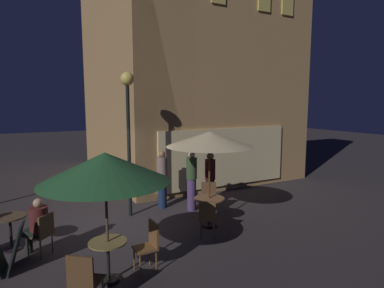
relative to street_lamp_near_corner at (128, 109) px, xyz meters
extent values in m
plane|color=#363032|center=(-0.77, -0.40, -3.05)|extent=(60.00, 60.00, 0.00)
cube|color=tan|center=(4.25, 2.01, 1.64)|extent=(7.52, 2.11, 9.37)
cube|color=tan|center=(1.55, 5.07, 1.64)|extent=(2.11, 8.22, 9.37)
cube|color=#D8C45C|center=(6.64, 0.92, 3.96)|extent=(0.55, 0.06, 0.95)
cube|color=beige|center=(3.87, 0.91, -1.80)|extent=(5.27, 0.08, 2.10)
cylinder|color=black|center=(0.00, 0.00, -1.17)|extent=(0.10, 0.10, 3.76)
sphere|color=#F6D561|center=(0.00, 0.00, 0.82)|extent=(0.38, 0.38, 0.38)
cube|color=black|center=(-2.87, -1.97, -2.57)|extent=(0.38, 0.59, 0.92)
cylinder|color=black|center=(1.56, -1.78, -3.03)|extent=(0.40, 0.40, 0.03)
cylinder|color=black|center=(1.56, -1.78, -2.68)|extent=(0.06, 0.06, 0.74)
cylinder|color=#8E613F|center=(1.56, -1.78, -2.29)|extent=(0.80, 0.80, 0.03)
cylinder|color=black|center=(-1.41, -3.17, -3.03)|extent=(0.40, 0.40, 0.03)
cylinder|color=black|center=(-1.41, -3.17, -2.68)|extent=(0.06, 0.06, 0.73)
cylinder|color=olive|center=(-1.41, -3.17, -2.30)|extent=(0.68, 0.68, 0.03)
cylinder|color=black|center=(-2.98, -0.88, -3.03)|extent=(0.40, 0.40, 0.03)
cylinder|color=black|center=(-2.98, -0.88, -2.68)|extent=(0.06, 0.06, 0.74)
cylinder|color=brown|center=(-2.98, -0.88, -2.29)|extent=(0.68, 0.68, 0.03)
cylinder|color=black|center=(1.56, -1.78, -3.02)|extent=(0.36, 0.36, 0.06)
cylinder|color=#4D361D|center=(1.56, -1.78, -1.82)|extent=(0.05, 0.05, 2.45)
cone|color=beige|center=(1.56, -1.78, -0.73)|extent=(2.22, 2.22, 0.38)
cylinder|color=black|center=(-1.41, -3.17, -3.02)|extent=(0.36, 0.36, 0.06)
cylinder|color=#4B3928|center=(-1.41, -3.17, -1.88)|extent=(0.05, 0.05, 2.33)
cone|color=#26592F|center=(-1.41, -3.17, -0.94)|extent=(2.27, 2.27, 0.53)
cylinder|color=brown|center=(2.01, -1.35, -2.81)|extent=(0.03, 0.03, 0.47)
cylinder|color=brown|center=(1.71, -1.17, -2.81)|extent=(0.03, 0.03, 0.47)
cylinder|color=brown|center=(2.18, -1.05, -2.81)|extent=(0.03, 0.03, 0.47)
cylinder|color=brown|center=(1.89, -0.88, -2.81)|extent=(0.03, 0.03, 0.47)
cube|color=brown|center=(1.95, -1.11, -2.56)|extent=(0.59, 0.59, 0.03)
cube|color=brown|center=(2.05, -0.94, -2.32)|extent=(0.39, 0.25, 0.44)
cylinder|color=brown|center=(1.13, -2.14, -2.81)|extent=(0.03, 0.03, 0.47)
cylinder|color=brown|center=(1.39, -2.31, -2.81)|extent=(0.03, 0.03, 0.47)
cylinder|color=brown|center=(0.95, -2.39, -2.81)|extent=(0.03, 0.03, 0.47)
cylinder|color=brown|center=(1.21, -2.57, -2.81)|extent=(0.03, 0.03, 0.47)
cube|color=brown|center=(1.17, -2.35, -2.56)|extent=(0.54, 0.54, 0.04)
cube|color=brown|center=(1.07, -2.50, -2.32)|extent=(0.34, 0.25, 0.44)
cylinder|color=brown|center=(-1.91, -3.53, -2.83)|extent=(0.03, 0.03, 0.43)
cube|color=brown|center=(-1.89, -3.77, -2.60)|extent=(0.61, 0.61, 0.04)
cube|color=brown|center=(-2.01, -3.93, -2.34)|extent=(0.37, 0.30, 0.49)
cylinder|color=brown|center=(-0.86, -3.31, -2.82)|extent=(0.03, 0.03, 0.44)
cylinder|color=brown|center=(-0.87, -2.99, -2.82)|extent=(0.03, 0.03, 0.44)
cylinder|color=brown|center=(-0.53, -3.30, -2.82)|extent=(0.03, 0.03, 0.44)
cylinder|color=brown|center=(-0.54, -2.98, -2.82)|extent=(0.03, 0.03, 0.44)
cube|color=brown|center=(-0.70, -3.14, -2.58)|extent=(0.42, 0.42, 0.04)
cube|color=brown|center=(-0.52, -3.14, -2.33)|extent=(0.05, 0.41, 0.48)
cylinder|color=brown|center=(-2.67, -1.44, -2.83)|extent=(0.03, 0.03, 0.42)
cylinder|color=brown|center=(-2.43, -1.21, -2.83)|extent=(0.03, 0.03, 0.42)
cylinder|color=brown|center=(-2.44, -1.68, -2.83)|extent=(0.03, 0.03, 0.42)
cylinder|color=brown|center=(-2.20, -1.45, -2.83)|extent=(0.03, 0.03, 0.42)
cube|color=brown|center=(-2.43, -1.45, -2.61)|extent=(0.59, 0.59, 0.04)
cube|color=brown|center=(-2.30, -1.58, -2.36)|extent=(0.33, 0.32, 0.45)
cube|color=black|center=(-2.53, -1.35, -2.56)|extent=(0.52, 0.52, 0.14)
cylinder|color=black|center=(-2.64, -1.23, -2.80)|extent=(0.14, 0.14, 0.49)
cylinder|color=#531F1E|center=(-2.43, -1.45, -2.27)|extent=(0.38, 0.38, 0.57)
sphere|color=tan|center=(-2.43, -1.45, -1.90)|extent=(0.19, 0.19, 0.19)
cylinder|color=#19284C|center=(1.09, 0.22, -2.55)|extent=(0.27, 0.27, 1.00)
cylinder|color=#7F6860|center=(1.09, 0.22, -1.76)|extent=(0.31, 0.31, 0.58)
sphere|color=#966847|center=(1.09, 0.22, -1.37)|extent=(0.21, 0.21, 0.21)
cylinder|color=black|center=(2.45, -0.37, -2.62)|extent=(0.28, 0.28, 0.86)
cylinder|color=#511615|center=(2.45, -0.37, -1.88)|extent=(0.32, 0.32, 0.63)
sphere|color=#956847|center=(2.45, -0.37, -1.46)|extent=(0.23, 0.23, 0.23)
cylinder|color=#513A70|center=(1.77, -0.41, -2.56)|extent=(0.27, 0.27, 0.96)
cylinder|color=#354D2D|center=(1.77, -0.41, -1.76)|extent=(0.32, 0.32, 0.64)
sphere|color=beige|center=(1.77, -0.41, -1.35)|extent=(0.20, 0.20, 0.20)
camera|label=1|loc=(-2.69, -8.76, 0.19)|focal=30.35mm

